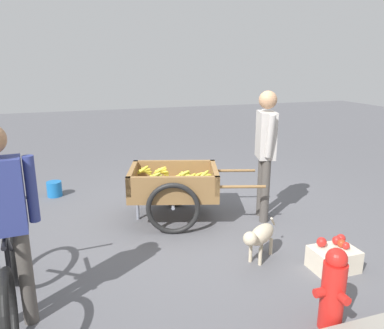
# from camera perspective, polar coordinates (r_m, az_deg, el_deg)

# --- Properties ---
(ground_plane) EXTENTS (24.00, 24.00, 0.00)m
(ground_plane) POSITION_cam_1_polar(r_m,az_deg,el_deg) (4.90, 1.83, -8.58)
(ground_plane) COLOR #56565B
(fruit_cart) EXTENTS (1.80, 1.21, 0.72)m
(fruit_cart) POSITION_cam_1_polar(r_m,az_deg,el_deg) (4.83, -2.71, -3.44)
(fruit_cart) COLOR olive
(fruit_cart) RESTS_ON ground
(vendor_person) EXTENTS (0.29, 0.57, 1.65)m
(vendor_person) POSITION_cam_1_polar(r_m,az_deg,el_deg) (4.79, 11.06, 3.03)
(vendor_person) COLOR #4C4742
(vendor_person) RESTS_ON ground
(bicycle) EXTENTS (0.46, 1.66, 0.85)m
(bicycle) POSITION_cam_1_polar(r_m,az_deg,el_deg) (3.43, -25.57, -14.83)
(bicycle) COLOR black
(bicycle) RESTS_ON ground
(cyclist_person) EXTENTS (0.52, 0.23, 1.59)m
(cyclist_person) POSITION_cam_1_polar(r_m,az_deg,el_deg) (3.05, -26.94, -6.45)
(cyclist_person) COLOR #4C4742
(cyclist_person) RESTS_ON ground
(dog) EXTENTS (0.56, 0.44, 0.40)m
(dog) POSITION_cam_1_polar(r_m,az_deg,el_deg) (3.98, 10.24, -10.53)
(dog) COLOR beige
(dog) RESTS_ON ground
(fire_hydrant) EXTENTS (0.25, 0.25, 0.67)m
(fire_hydrant) POSITION_cam_1_polar(r_m,az_deg,el_deg) (3.17, 20.53, -17.26)
(fire_hydrant) COLOR red
(fire_hydrant) RESTS_ON ground
(plastic_bucket) EXTENTS (0.22, 0.22, 0.23)m
(plastic_bucket) POSITION_cam_1_polar(r_m,az_deg,el_deg) (6.11, -20.07, -3.49)
(plastic_bucket) COLOR #1966B2
(plastic_bucket) RESTS_ON ground
(apple_crate) EXTENTS (0.44, 0.32, 0.32)m
(apple_crate) POSITION_cam_1_polar(r_m,az_deg,el_deg) (4.07, 20.64, -12.98)
(apple_crate) COLOR beige
(apple_crate) RESTS_ON ground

